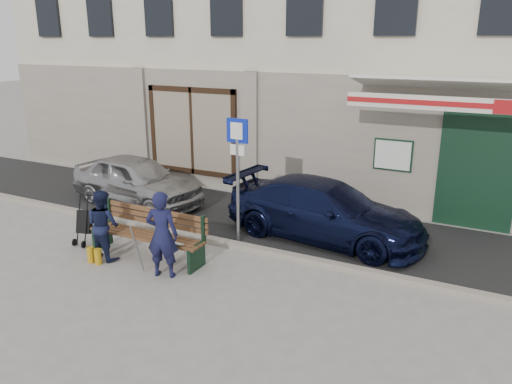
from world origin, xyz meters
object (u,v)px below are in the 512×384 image
Objects in this scene: car_silver at (137,180)px; car_navy at (325,210)px; parking_sign at (238,162)px; bench at (145,234)px; stroller at (84,223)px; woman at (103,225)px; man at (162,234)px.

car_navy is at bearing -82.76° from car_silver.
parking_sign is 1.06× the size of bench.
parking_sign is at bearing 12.25° from stroller.
stroller is at bearing -13.33° from woman.
car_silver is 3.25m from woman.
car_silver reaches higher than stroller.
bench is at bearing 137.96° from car_navy.
bench is 0.79m from woman.
car_silver is at bearing 90.49° from stroller.
parking_sign is (-1.47, -1.02, 1.09)m from car_navy.
woman is at bearing -143.45° from car_silver.
car_silver is 0.87× the size of car_navy.
man is (0.80, -0.49, 0.32)m from bench.
man is (3.04, -2.93, 0.16)m from car_silver.
parking_sign is at bearing 49.27° from bench.
parking_sign is 3.34m from stroller.
car_navy is 3.65m from bench.
car_silver reaches higher than car_navy.
woman is 0.94m from stroller.
car_silver is 4.23m from man.
stroller is (-2.73, -1.47, -1.25)m from parking_sign.
car_navy is at bearing -131.42° from woman.
car_silver is at bearing 132.60° from bench.
bench is at bearing -14.24° from stroller.
man is 1.46m from woman.
man is (-0.43, -1.91, -0.92)m from parking_sign.
woman is at bearing -20.03° from man.
car_silver is 4.95m from car_navy.
man is 1.54× the size of stroller.
stroller reaches higher than bench.
parking_sign is 2.25m from bench.
man is at bearing -175.55° from woman.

